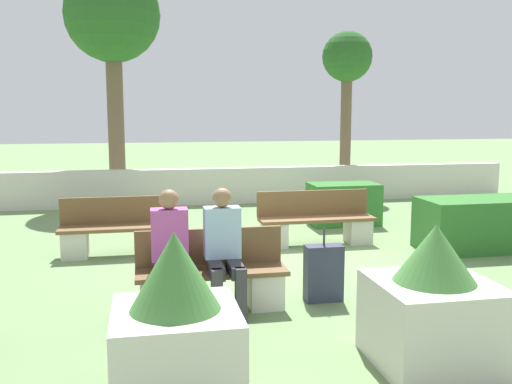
% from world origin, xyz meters
% --- Properties ---
extents(ground_plane, '(60.00, 60.00, 0.00)m').
position_xyz_m(ground_plane, '(0.00, 0.00, 0.00)').
color(ground_plane, '#6B8956').
extents(perimeter_wall, '(13.21, 0.30, 0.81)m').
position_xyz_m(perimeter_wall, '(0.00, 4.98, 0.40)').
color(perimeter_wall, beige).
rests_on(perimeter_wall, ground_plane).
extents(bench_front, '(1.61, 0.48, 0.84)m').
position_xyz_m(bench_front, '(-1.37, -1.91, 0.31)').
color(bench_front, brown).
rests_on(bench_front, ground_plane).
extents(bench_left_side, '(1.70, 0.48, 0.84)m').
position_xyz_m(bench_left_side, '(-2.44, 0.64, 0.31)').
color(bench_left_side, brown).
rests_on(bench_left_side, ground_plane).
extents(bench_right_side, '(1.84, 0.48, 0.84)m').
position_xyz_m(bench_right_side, '(0.61, 0.73, 0.32)').
color(bench_right_side, brown).
rests_on(bench_right_side, ground_plane).
extents(person_seated_man, '(0.38, 0.64, 1.31)m').
position_xyz_m(person_seated_man, '(-1.26, -2.05, 0.72)').
color(person_seated_man, '#333338').
rests_on(person_seated_man, ground_plane).
extents(person_seated_woman, '(0.38, 0.64, 1.31)m').
position_xyz_m(person_seated_woman, '(-1.81, -2.05, 0.72)').
color(person_seated_woman, '#515B70').
rests_on(person_seated_woman, ground_plane).
extents(hedge_block_near_left, '(1.26, 0.72, 0.77)m').
position_xyz_m(hedge_block_near_left, '(1.58, 2.16, 0.38)').
color(hedge_block_near_left, '#33702D').
rests_on(hedge_block_near_left, ground_plane).
extents(hedge_block_mid_right, '(1.94, 0.90, 0.79)m').
position_xyz_m(hedge_block_mid_right, '(3.02, -0.08, 0.39)').
color(hedge_block_mid_right, '#33702D').
rests_on(hedge_block_mid_right, ground_plane).
extents(planter_corner_left, '(0.97, 0.97, 1.20)m').
position_xyz_m(planter_corner_left, '(0.28, -3.61, 0.51)').
color(planter_corner_left, beige).
rests_on(planter_corner_left, ground_plane).
extents(planter_corner_right, '(0.93, 0.93, 1.25)m').
position_xyz_m(planter_corner_right, '(-1.85, -3.73, 0.53)').
color(planter_corner_right, beige).
rests_on(planter_corner_right, ground_plane).
extents(suitcase, '(0.42, 0.20, 0.83)m').
position_xyz_m(suitcase, '(-0.12, -1.89, 0.32)').
color(suitcase, '#282D42').
rests_on(suitcase, ground_plane).
extents(tree_leftmost, '(2.22, 2.22, 5.43)m').
position_xyz_m(tree_leftmost, '(-2.68, 6.27, 4.20)').
color(tree_leftmost, brown).
rests_on(tree_leftmost, ground_plane).
extents(tree_center_left, '(1.24, 1.24, 4.04)m').
position_xyz_m(tree_center_left, '(2.96, 5.92, 3.22)').
color(tree_center_left, brown).
rests_on(tree_center_left, ground_plane).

